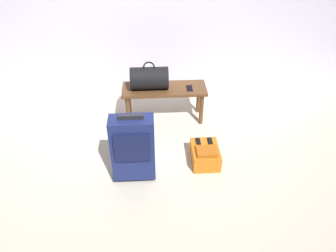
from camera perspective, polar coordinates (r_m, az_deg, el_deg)
ground_plane at (r=3.37m, az=-3.86°, el=-7.31°), size 6.60×6.60×0.00m
bench at (r=3.88m, az=-0.66°, el=5.90°), size 1.00×0.36×0.44m
duffel_bag_black at (r=3.78m, az=-3.33°, el=8.46°), size 0.44×0.26×0.34m
cell_phone at (r=3.84m, az=3.83°, el=6.72°), size 0.07×0.14×0.01m
suitcase_upright_navy at (r=3.02m, az=-6.23°, el=-3.87°), size 0.41×0.22×0.75m
backpack_orange at (r=3.40m, az=6.60°, el=-5.01°), size 0.28×0.38×0.21m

